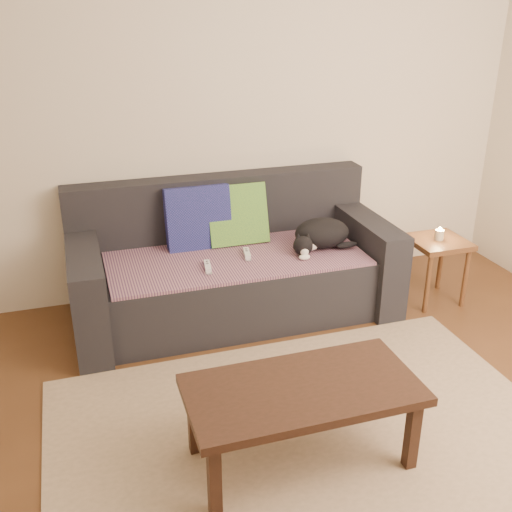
{
  "coord_description": "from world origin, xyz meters",
  "views": [
    {
      "loc": [
        -0.96,
        -1.97,
        1.99
      ],
      "look_at": [
        0.05,
        1.2,
        0.55
      ],
      "focal_mm": 42.0,
      "sensor_mm": 36.0,
      "label": 1
    }
  ],
  "objects_px": {
    "cat": "(320,234)",
    "wii_remote_b": "(247,254)",
    "wii_remote_a": "(208,266)",
    "coffee_table": "(302,396)",
    "side_table": "(437,250)",
    "sofa": "(232,269)"
  },
  "relations": [
    {
      "from": "coffee_table",
      "to": "side_table",
      "type": "bearing_deg",
      "value": 39.41
    },
    {
      "from": "coffee_table",
      "to": "cat",
      "type": "bearing_deg",
      "value": 64.01
    },
    {
      "from": "sofa",
      "to": "side_table",
      "type": "xyz_separation_m",
      "value": [
        1.39,
        -0.29,
        0.07
      ]
    },
    {
      "from": "sofa",
      "to": "side_table",
      "type": "relative_size",
      "value": 4.54
    },
    {
      "from": "wii_remote_a",
      "to": "coffee_table",
      "type": "distance_m",
      "value": 1.3
    },
    {
      "from": "cat",
      "to": "wii_remote_b",
      "type": "xyz_separation_m",
      "value": [
        -0.51,
        0.01,
        -0.08
      ]
    },
    {
      "from": "sofa",
      "to": "wii_remote_a",
      "type": "xyz_separation_m",
      "value": [
        -0.22,
        -0.23,
        0.15
      ]
    },
    {
      "from": "wii_remote_b",
      "to": "coffee_table",
      "type": "xyz_separation_m",
      "value": [
        -0.17,
        -1.41,
        -0.09
      ]
    },
    {
      "from": "wii_remote_b",
      "to": "coffee_table",
      "type": "bearing_deg",
      "value": -176.14
    },
    {
      "from": "cat",
      "to": "wii_remote_b",
      "type": "distance_m",
      "value": 0.52
    },
    {
      "from": "wii_remote_a",
      "to": "side_table",
      "type": "height_order",
      "value": "wii_remote_a"
    },
    {
      "from": "side_table",
      "to": "sofa",
      "type": "bearing_deg",
      "value": 168.26
    },
    {
      "from": "sofa",
      "to": "wii_remote_b",
      "type": "height_order",
      "value": "sofa"
    },
    {
      "from": "sofa",
      "to": "cat",
      "type": "relative_size",
      "value": 4.58
    },
    {
      "from": "sofa",
      "to": "side_table",
      "type": "height_order",
      "value": "sofa"
    },
    {
      "from": "cat",
      "to": "side_table",
      "type": "relative_size",
      "value": 0.99
    },
    {
      "from": "wii_remote_a",
      "to": "cat",
      "type": "bearing_deg",
      "value": -74.23
    },
    {
      "from": "side_table",
      "to": "cat",
      "type": "bearing_deg",
      "value": 168.38
    },
    {
      "from": "coffee_table",
      "to": "wii_remote_b",
      "type": "bearing_deg",
      "value": 83.16
    },
    {
      "from": "cat",
      "to": "coffee_table",
      "type": "bearing_deg",
      "value": -111.3
    },
    {
      "from": "side_table",
      "to": "coffee_table",
      "type": "relative_size",
      "value": 0.45
    },
    {
      "from": "cat",
      "to": "wii_remote_b",
      "type": "bearing_deg",
      "value": -176.86
    }
  ]
}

